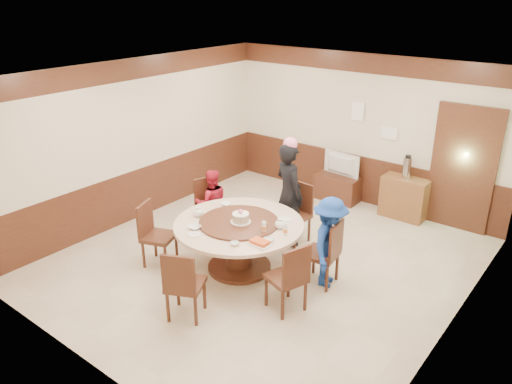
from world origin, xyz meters
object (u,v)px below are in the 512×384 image
Objects in this scene: television at (339,165)px; side_cabinet at (404,198)px; birthday_cake at (241,218)px; thermos at (407,168)px; person_standing at (289,194)px; tv_stand at (338,188)px; banquet_table at (239,236)px; shrimp_platter at (260,243)px; person_red at (212,202)px; person_blue at (329,242)px.

side_cabinet is (1.33, 0.03, -0.35)m from television.
thermos reaches higher than birthday_cake.
person_standing is 1.98× the size of tv_stand.
banquet_table is at bearing 98.20° from television.
television is (0.00, 0.00, 0.47)m from tv_stand.
thermos is at bearing 69.96° from banquet_table.
television is at bearing -178.71° from side_cabinet.
tv_stand is 2.24× the size of thermos.
shrimp_platter is 3.62m from tv_stand.
person_red reaches higher than thermos.
person_standing is 2.39m from side_cabinet.
shrimp_platter reaches higher than side_cabinet.
tv_stand is at bearing -178.71° from side_cabinet.
birthday_cake is 3.24m from tv_stand.
shrimp_platter is at bearing 108.05° from television.
person_blue is (1.15, -0.69, -0.19)m from person_standing.
birthday_cake is at bearing -109.41° from thermos.
person_blue reaches higher than thermos.
tv_stand is (0.94, 2.58, -0.32)m from person_red.
tv_stand is at bearing -162.02° from person_red.
person_red reaches higher than side_cabinet.
person_blue is (1.23, 0.45, 0.12)m from banquet_table.
person_blue reaches higher than birthday_cake.
banquet_table is 3.19m from tv_stand.
side_cabinet is (-0.04, 2.75, -0.28)m from person_blue.
thermos is at bearing 1.31° from tv_stand.
banquet_table is at bearing -87.44° from tv_stand.
birthday_cake is 3.40m from thermos.
person_blue reaches higher than tv_stand.
thermos is at bearing 81.30° from shrimp_platter.
thermos is (1.31, 0.03, 0.69)m from tv_stand.
television reaches higher than tv_stand.
television is 2.03× the size of thermos.
thermos reaches higher than banquet_table.
thermos is (2.26, 2.61, 0.37)m from person_red.
shrimp_platter is 3.60m from side_cabinet.
birthday_cake is (1.13, -0.60, 0.28)m from person_red.
tv_stand is at bearing 9.85° from person_blue.
person_standing reaches higher than birthday_cake.
television is at bearing 9.85° from person_blue.
shrimp_platter is (1.71, -0.92, 0.21)m from person_red.
birthday_cake is at bearing -6.07° from banquet_table.
side_cabinet is at bearing 0.00° from thermos.
tv_stand is 1.48m from thermos.
person_standing is at bearing -118.19° from side_cabinet.
shrimp_platter is 3.59m from television.
person_red is at bearing -110.13° from tv_stand.
tv_stand is (-0.22, 2.03, -0.59)m from person_standing.
shrimp_platter is (-0.60, -0.78, 0.13)m from person_blue.
birthday_cake reaches higher than banquet_table.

